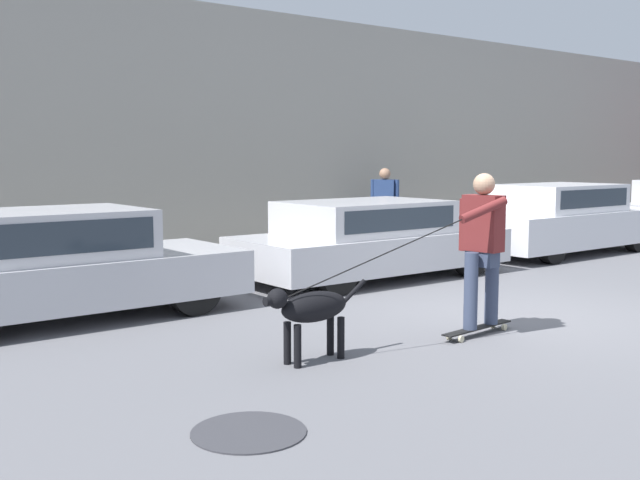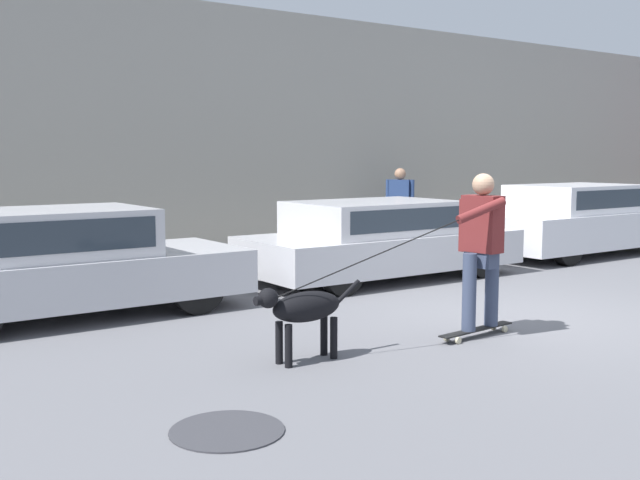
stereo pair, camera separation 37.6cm
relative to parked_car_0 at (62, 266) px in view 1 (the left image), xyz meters
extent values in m
plane|color=slate|center=(4.33, -3.10, -0.62)|extent=(36.00, 36.00, 0.00)
cube|color=gray|center=(4.33, 3.59, 1.68)|extent=(32.00, 0.30, 4.59)
cube|color=gray|center=(4.33, 2.21, -0.57)|extent=(30.00, 2.42, 0.10)
cylinder|color=black|center=(1.30, 0.77, -0.28)|extent=(0.67, 0.21, 0.67)
cylinder|color=black|center=(1.32, -0.74, -0.28)|extent=(0.67, 0.21, 0.67)
cube|color=#BCBCC1|center=(0.05, 0.00, -0.15)|extent=(4.08, 1.79, 0.53)
cube|color=#BCBCC1|center=(-0.11, 0.00, 0.39)|extent=(2.05, 1.60, 0.55)
cube|color=#28333D|center=(-0.10, -0.79, 0.41)|extent=(1.78, 0.03, 0.35)
cylinder|color=black|center=(6.12, 0.80, -0.31)|extent=(0.61, 0.20, 0.61)
cylinder|color=black|center=(6.13, -0.79, -0.31)|extent=(0.61, 0.20, 0.61)
cylinder|color=black|center=(3.42, 0.79, -0.31)|extent=(0.61, 0.20, 0.61)
cylinder|color=black|center=(3.43, -0.80, -0.31)|extent=(0.61, 0.20, 0.61)
cube|color=#BCBCC1|center=(4.78, 0.00, -0.17)|extent=(4.36, 1.85, 0.53)
cube|color=#BCBCC1|center=(4.60, 0.00, 0.34)|extent=(2.42, 1.66, 0.49)
cube|color=#28333D|center=(4.60, -0.83, 0.36)|extent=(2.13, 0.02, 0.32)
cylinder|color=black|center=(11.03, 0.76, -0.31)|extent=(0.62, 0.20, 0.61)
cylinder|color=black|center=(11.04, -0.74, -0.31)|extent=(0.62, 0.20, 0.61)
cylinder|color=black|center=(8.28, 0.74, -0.31)|extent=(0.62, 0.20, 0.61)
cylinder|color=black|center=(8.29, -0.75, -0.31)|extent=(0.62, 0.20, 0.61)
cube|color=silver|center=(9.66, 0.00, -0.11)|extent=(4.45, 1.76, 0.64)
cube|color=silver|center=(9.49, 0.00, 0.47)|extent=(2.41, 1.58, 0.52)
cube|color=#28333D|center=(9.49, -0.78, 0.49)|extent=(2.11, 0.03, 0.33)
cylinder|color=black|center=(13.46, 0.73, -0.29)|extent=(0.65, 0.20, 0.65)
cylinder|color=black|center=(0.99, -3.30, -0.42)|extent=(0.07, 0.07, 0.39)
cylinder|color=black|center=(0.98, -3.15, -0.42)|extent=(0.07, 0.07, 0.39)
cylinder|color=black|center=(1.49, -3.29, -0.42)|extent=(0.07, 0.07, 0.39)
cylinder|color=black|center=(1.49, -3.13, -0.42)|extent=(0.07, 0.07, 0.39)
ellipsoid|color=black|center=(1.24, -3.22, -0.11)|extent=(0.73, 0.30, 0.28)
sphere|color=black|center=(0.82, -3.23, 0.02)|extent=(0.18, 0.18, 0.18)
cylinder|color=black|center=(0.74, -3.23, 0.01)|extent=(0.10, 0.08, 0.08)
cylinder|color=black|center=(1.72, -3.21, -0.02)|extent=(0.29, 0.05, 0.22)
cylinder|color=beige|center=(2.84, -3.57, -0.58)|extent=(0.07, 0.04, 0.07)
cylinder|color=beige|center=(2.83, -3.42, -0.58)|extent=(0.07, 0.04, 0.07)
cylinder|color=beige|center=(3.61, -3.49, -0.58)|extent=(0.07, 0.04, 0.07)
cylinder|color=beige|center=(3.60, -3.34, -0.58)|extent=(0.07, 0.04, 0.07)
cube|color=black|center=(3.22, -3.45, -0.54)|extent=(1.08, 0.22, 0.02)
cylinder|color=#38425B|center=(3.09, -3.47, -0.13)|extent=(0.14, 0.14, 0.81)
cylinder|color=#38425B|center=(3.46, -3.43, -0.13)|extent=(0.14, 0.14, 0.81)
cube|color=#38425B|center=(3.27, -3.45, 0.19)|extent=(0.21, 0.34, 0.16)
cube|color=maroon|center=(3.27, -3.45, 0.57)|extent=(0.24, 0.43, 0.59)
sphere|color=tan|center=(3.27, -3.45, 0.98)|extent=(0.23, 0.23, 0.23)
cylinder|color=maroon|center=(3.25, -3.20, 0.54)|extent=(0.09, 0.09, 0.56)
cylinder|color=maroon|center=(3.04, -3.65, 0.73)|extent=(0.57, 0.19, 0.26)
cylinder|color=black|center=(1.80, -3.41, 0.32)|extent=(1.96, 0.38, 0.66)
cylinder|color=brown|center=(7.19, 2.51, -0.14)|extent=(0.15, 0.15, 0.76)
cylinder|color=brown|center=(7.28, 2.38, -0.14)|extent=(0.15, 0.15, 0.76)
cube|color=navy|center=(7.23, 2.44, 0.52)|extent=(0.39, 0.45, 0.55)
cylinder|color=navy|center=(7.10, 2.65, 0.54)|extent=(0.09, 0.09, 0.53)
cylinder|color=navy|center=(7.37, 2.24, 0.54)|extent=(0.09, 0.09, 0.53)
sphere|color=#997056|center=(7.23, 2.44, 0.91)|extent=(0.23, 0.23, 0.23)
cube|color=#1E569E|center=(7.10, 2.65, 0.12)|extent=(0.22, 0.26, 0.31)
cylinder|color=#38383D|center=(-0.20, -4.38, -0.61)|extent=(0.80, 0.80, 0.01)
cylinder|color=gold|center=(12.44, 0.75, -0.32)|extent=(0.17, 0.17, 0.60)
sphere|color=gold|center=(12.44, 0.75, 0.03)|extent=(0.18, 0.18, 0.18)
camera|label=1|loc=(-2.80, -8.61, 1.27)|focal=42.00mm
camera|label=2|loc=(-2.50, -8.83, 1.27)|focal=42.00mm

